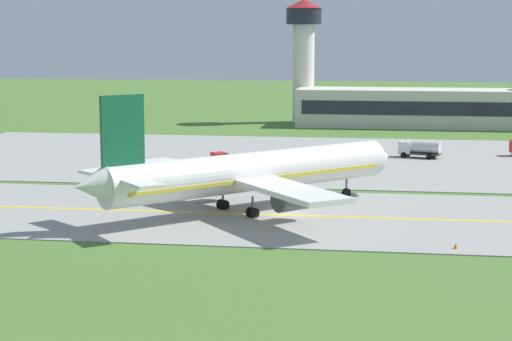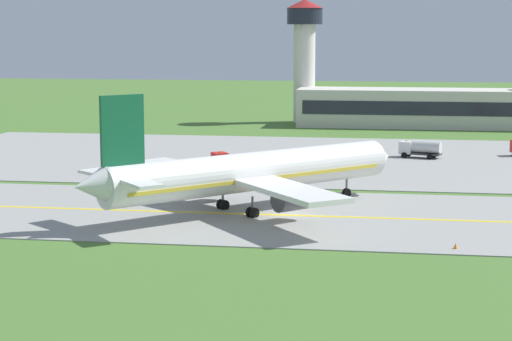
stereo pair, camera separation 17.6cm
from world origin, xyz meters
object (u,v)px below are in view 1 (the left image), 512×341
Objects in this scene: service_truck_catering at (211,162)px; service_truck_baggage at (420,148)px; control_tower at (304,48)px; airplane_lead at (249,173)px.

service_truck_baggage is at bearing 30.52° from service_truck_catering.
service_truck_baggage is 57.35m from control_tower.
service_truck_catering is (-27.87, -16.43, -0.35)m from service_truck_baggage.
service_truck_baggage is 32.36m from service_truck_catering.
airplane_lead is at bearing -87.65° from control_tower.
service_truck_baggage is 0.98× the size of service_truck_catering.
control_tower is (5.62, 67.53, 13.86)m from service_truck_catering.
service_truck_baggage is (18.38, 43.29, -2.60)m from airplane_lead.
control_tower reaches higher than service_truck_catering.
airplane_lead is at bearing -113.00° from service_truck_baggage.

